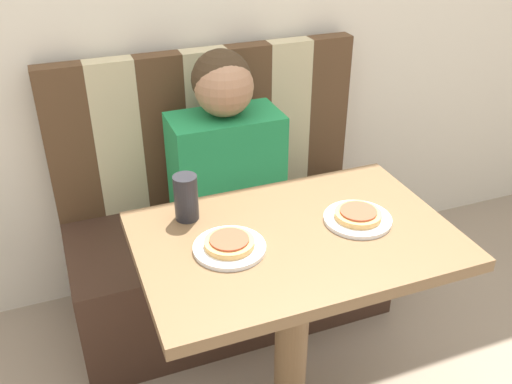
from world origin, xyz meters
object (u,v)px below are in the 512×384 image
(pizza_right, at_px, (359,215))
(drinking_cup, at_px, (186,198))
(plate_left, at_px, (230,248))
(person, at_px, (225,144))
(plate_right, at_px, (358,220))
(pizza_left, at_px, (230,243))

(pizza_right, distance_m, drinking_cup, 0.48)
(plate_left, distance_m, pizza_right, 0.37)
(person, relative_size, plate_right, 3.45)
(person, relative_size, drinking_cup, 4.92)
(plate_left, bearing_deg, pizza_right, 0.00)
(plate_right, height_order, pizza_right, pizza_right)
(pizza_right, relative_size, drinking_cup, 0.98)
(drinking_cup, bearing_deg, plate_left, -71.89)
(pizza_right, bearing_deg, pizza_left, 180.00)
(plate_left, height_order, pizza_left, pizza_left)
(pizza_right, height_order, drinking_cup, drinking_cup)
(person, height_order, pizza_left, person)
(pizza_left, bearing_deg, plate_left, -90.00)
(plate_left, bearing_deg, plate_right, 0.00)
(plate_left, bearing_deg, drinking_cup, 108.11)
(pizza_left, height_order, drinking_cup, drinking_cup)
(drinking_cup, bearing_deg, person, 58.95)
(person, distance_m, plate_left, 0.63)
(pizza_left, distance_m, pizza_right, 0.37)
(plate_right, relative_size, pizza_left, 1.45)
(person, distance_m, plate_right, 0.63)
(person, distance_m, pizza_right, 0.63)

